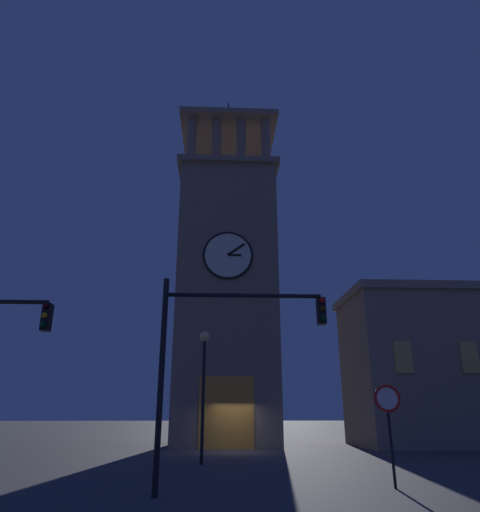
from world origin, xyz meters
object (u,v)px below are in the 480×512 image
street_lamp (204,370)px  no_horn_sign (388,406)px  traffic_signal_mid (220,343)px  clocktower (227,293)px

street_lamp → no_horn_sign: street_lamp is taller
traffic_signal_mid → no_horn_sign: 5.22m
clocktower → street_lamp: 12.77m
no_horn_sign → traffic_signal_mid: bearing=12.2°
clocktower → no_horn_sign: 19.62m
traffic_signal_mid → street_lamp: bearing=-85.1°
street_lamp → traffic_signal_mid: bearing=94.9°
traffic_signal_mid → no_horn_sign: traffic_signal_mid is taller
traffic_signal_mid → no_horn_sign: (-4.85, -1.05, -1.62)m
no_horn_sign → clocktower: bearing=-76.0°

